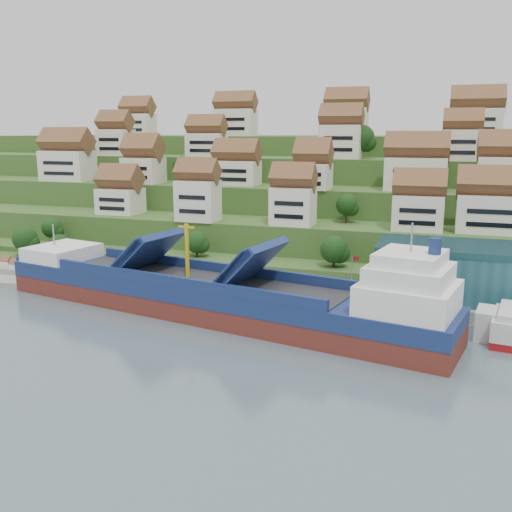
% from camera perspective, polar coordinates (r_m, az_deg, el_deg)
% --- Properties ---
extents(ground, '(300.00, 300.00, 0.00)m').
position_cam_1_polar(ground, '(103.12, -1.46, -6.00)').
color(ground, slate).
rests_on(ground, ground).
extents(quay, '(180.00, 14.00, 2.20)m').
position_cam_1_polar(quay, '(112.27, 10.87, -4.10)').
color(quay, gray).
rests_on(quay, ground).
extents(pebble_beach, '(45.00, 20.00, 1.00)m').
position_cam_1_polar(pebble_beach, '(142.17, -22.24, -1.59)').
color(pebble_beach, gray).
rests_on(pebble_beach, ground).
extents(hillside, '(260.00, 128.00, 31.00)m').
position_cam_1_polar(hillside, '(199.57, 8.77, 5.91)').
color(hillside, '#2D4C1E').
rests_on(hillside, ground).
extents(hillside_village, '(159.50, 62.50, 28.67)m').
position_cam_1_polar(hillside_village, '(155.83, 7.90, 9.31)').
color(hillside_village, white).
rests_on(hillside_village, ground).
extents(hillside_trees, '(144.23, 62.30, 31.00)m').
position_cam_1_polar(hillside_trees, '(144.00, 3.52, 6.37)').
color(hillside_trees, '#1A4015').
rests_on(hillside_trees, ground).
extents(flagpole, '(1.28, 0.16, 8.00)m').
position_cam_1_polar(flagpole, '(106.24, 9.61, -1.76)').
color(flagpole, gray).
rests_on(flagpole, quay).
extents(beach_huts, '(14.40, 3.70, 2.20)m').
position_cam_1_polar(beach_huts, '(142.21, -23.23, -1.00)').
color(beach_huts, white).
rests_on(beach_huts, pebble_beach).
extents(cargo_ship, '(88.32, 30.20, 19.49)m').
position_cam_1_polar(cargo_ship, '(101.89, -3.65, -4.11)').
color(cargo_ship, '#5E241C').
rests_on(cargo_ship, ground).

